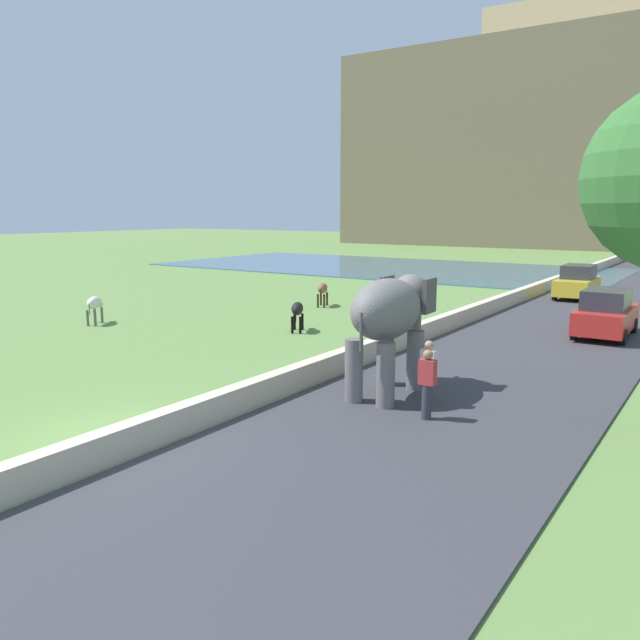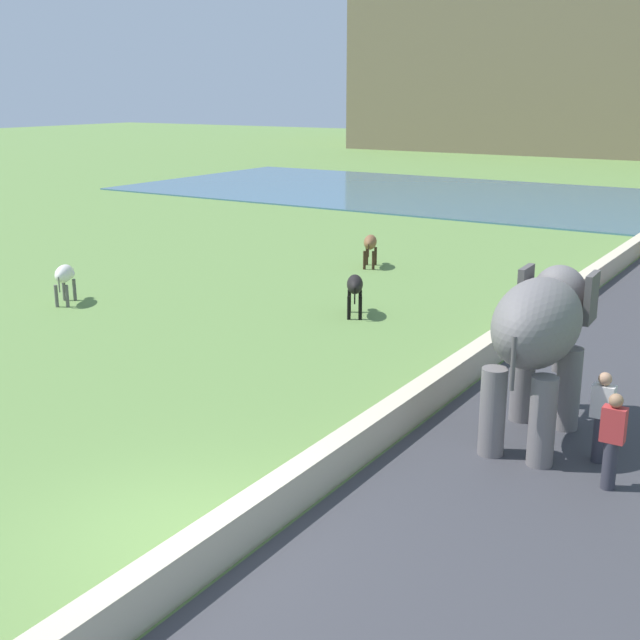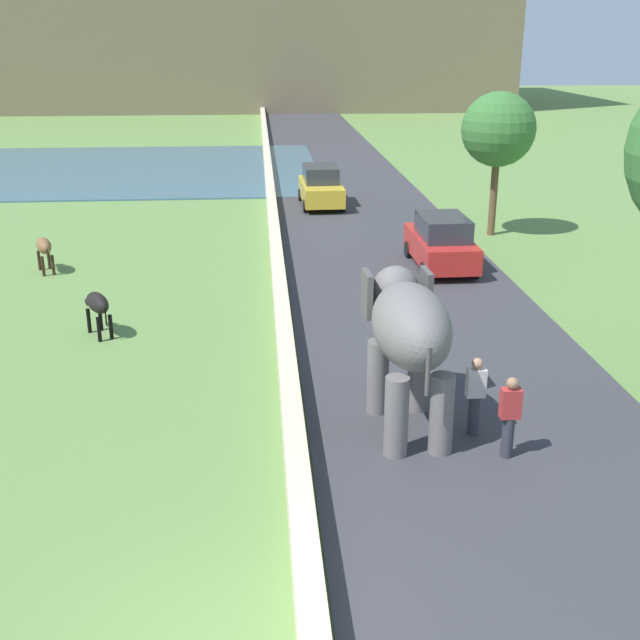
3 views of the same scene
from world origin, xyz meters
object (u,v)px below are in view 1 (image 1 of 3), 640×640
Objects in this scene: person_trailing at (427,383)px; elephant at (390,316)px; cow_white at (95,304)px; cow_brown at (323,289)px; car_yellow at (577,282)px; car_red at (606,314)px; person_beside_elephant at (428,372)px; cow_black at (297,310)px.

elephant is at bearing 140.56° from person_trailing.
person_trailing reaches higher than cow_white.
cow_white is at bearing 171.26° from elephant.
elephant is 2.48× the size of cow_brown.
car_red is (3.15, -10.16, 0.00)m from car_yellow.
person_beside_elephant is 21.56m from car_yellow.
cow_black is at bearing 23.13° from cow_white.
elephant reaches higher than person_beside_elephant.
cow_brown is (-10.97, 12.00, -0.04)m from person_beside_elephant.
cow_black is at bearing -64.86° from cow_brown.
person_trailing reaches higher than cow_brown.
cow_brown is at bearing 177.19° from car_red.
cow_brown is at bearing 131.35° from person_trailing.
elephant is 2.60× the size of cow_white.
person_trailing is 12.37m from car_red.
cow_black is at bearing 140.88° from person_trailing.
person_beside_elephant is 1.19× the size of cow_black.
car_yellow is 16.95m from cow_black.
cow_brown and cow_black have the same top height.
car_red reaches higher than person_beside_elephant.
car_red is (1.90, 11.37, 0.03)m from person_beside_elephant.
elephant is 15.15m from cow_brown.
cow_white is (-7.84, -3.35, 0.00)m from cow_black.
elephant is 0.87× the size of car_red.
elephant is at bearing 160.66° from person_beside_elephant.
car_red is 2.85× the size of cow_brown.
cow_black is at bearing -152.27° from car_red.
elephant is 2.55× the size of cow_black.
person_trailing reaches higher than cow_black.
person_trailing is at bearing -85.83° from car_yellow.
cow_white is (-16.03, 2.71, -0.04)m from person_beside_elephant.
car_red is at bearing -72.77° from car_yellow.
car_yellow is 13.61m from cow_brown.
cow_white is at bearing 167.56° from person_trailing.
person_beside_elephant is 1.16× the size of cow_brown.
car_yellow is 2.87× the size of cow_brown.
car_red is at bearing 73.86° from elephant.
person_beside_elephant is 0.41× the size of car_red.
cow_black is at bearing -114.16° from car_yellow.
car_yellow is at bearing 107.23° from car_red.
person_trailing is at bearing -48.65° from cow_brown.
car_red is at bearing 27.73° from cow_black.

